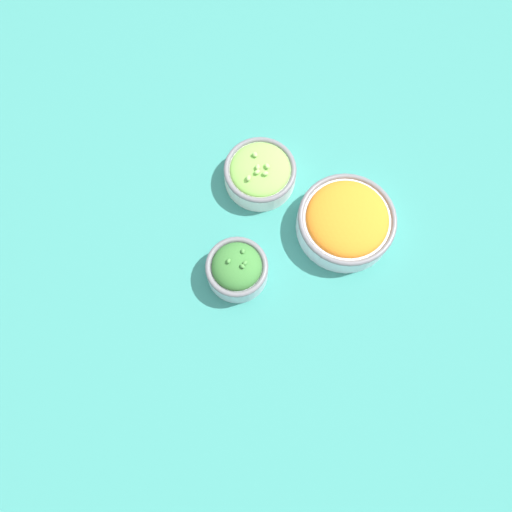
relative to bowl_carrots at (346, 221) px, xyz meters
name	(u,v)px	position (x,y,z in m)	size (l,w,h in m)	color
ground_plane	(256,260)	(0.17, -0.12, -0.04)	(3.00, 3.00, 0.00)	#337F75
bowl_carrots	(346,221)	(0.00, 0.00, 0.00)	(0.21, 0.21, 0.08)	silver
bowl_broccoli	(237,269)	(0.22, -0.13, 0.00)	(0.13, 0.13, 0.09)	#B2C1CC
bowl_lettuce	(260,172)	(0.01, -0.22, 0.00)	(0.16, 0.16, 0.07)	silver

